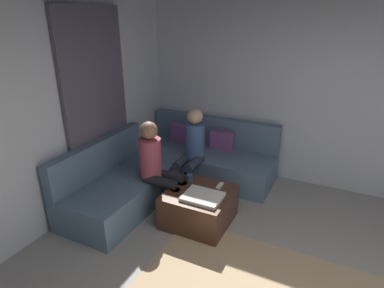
{
  "coord_description": "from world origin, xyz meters",
  "views": [
    {
      "loc": [
        0.05,
        -1.81,
        2.41
      ],
      "look_at": [
        -1.63,
        1.63,
        0.85
      ],
      "focal_mm": 30.29,
      "sensor_mm": 36.0,
      "label": 1
    }
  ],
  "objects": [
    {
      "name": "sectional_couch",
      "position": [
        -2.08,
        1.88,
        0.28
      ],
      "size": [
        2.1,
        2.55,
        0.87
      ],
      "color": "slate",
      "rests_on": "ground_plane"
    },
    {
      "name": "wall_back",
      "position": [
        0.0,
        2.94,
        1.35
      ],
      "size": [
        6.0,
        0.12,
        2.7
      ],
      "primitive_type": "cube",
      "color": "silver",
      "rests_on": "ground_plane"
    },
    {
      "name": "person_on_couch_side",
      "position": [
        -1.93,
        1.26,
        0.66
      ],
      "size": [
        0.6,
        0.3,
        1.2
      ],
      "rotation": [
        0.0,
        0.0,
        -1.57
      ],
      "color": "black",
      "rests_on": "ground_plane"
    },
    {
      "name": "curtain_panel",
      "position": [
        -2.84,
        1.3,
        1.25
      ],
      "size": [
        0.06,
        1.1,
        2.5
      ],
      "primitive_type": "cube",
      "color": "#595166",
      "rests_on": "ground_plane"
    },
    {
      "name": "coffee_mug",
      "position": [
        -1.57,
        1.44,
        0.47
      ],
      "size": [
        0.08,
        0.08,
        0.1
      ],
      "primitive_type": "cylinder",
      "color": "#334C72",
      "rests_on": "ottoman"
    },
    {
      "name": "folded_blanket",
      "position": [
        -1.25,
        1.14,
        0.44
      ],
      "size": [
        0.44,
        0.36,
        0.04
      ],
      "primitive_type": "cube",
      "color": "white",
      "rests_on": "ottoman"
    },
    {
      "name": "person_on_couch_back",
      "position": [
        -1.78,
        1.93,
        0.66
      ],
      "size": [
        0.3,
        0.6,
        1.2
      ],
      "rotation": [
        0.0,
        0.0,
        3.14
      ],
      "color": "#2D3347",
      "rests_on": "ground_plane"
    },
    {
      "name": "ottoman",
      "position": [
        -1.35,
        1.26,
        0.21
      ],
      "size": [
        0.76,
        0.76,
        0.42
      ],
      "primitive_type": "cube",
      "color": "#4C2D1E",
      "rests_on": "ground_plane"
    },
    {
      "name": "game_remote",
      "position": [
        -1.17,
        1.48,
        0.43
      ],
      "size": [
        0.05,
        0.15,
        0.02
      ],
      "primitive_type": "cube",
      "color": "white",
      "rests_on": "ottoman"
    }
  ]
}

